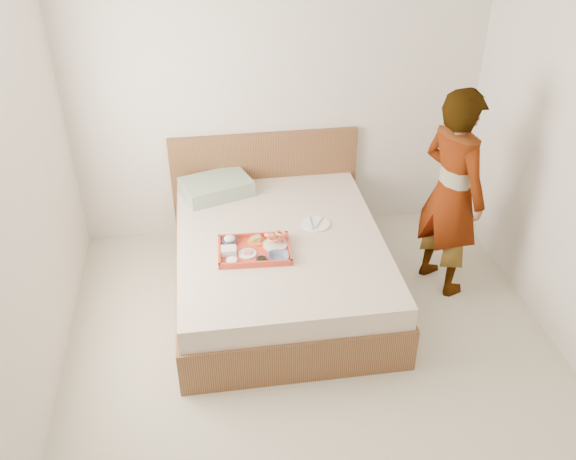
# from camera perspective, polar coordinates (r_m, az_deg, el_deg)

# --- Properties ---
(ground) EXTENTS (3.50, 4.00, 0.01)m
(ground) POSITION_cam_1_polar(r_m,az_deg,el_deg) (4.31, 2.99, -13.75)
(ground) COLOR beige
(ground) RESTS_ON ground
(wall_back) EXTENTS (3.50, 0.01, 2.60)m
(wall_back) POSITION_cam_1_polar(r_m,az_deg,el_deg) (5.25, -0.87, 12.62)
(wall_back) COLOR silver
(wall_back) RESTS_ON ground
(wall_left) EXTENTS (0.01, 4.00, 2.60)m
(wall_left) POSITION_cam_1_polar(r_m,az_deg,el_deg) (3.59, -24.94, -1.26)
(wall_left) COLOR silver
(wall_left) RESTS_ON ground
(bed) EXTENTS (1.65, 2.00, 0.53)m
(bed) POSITION_cam_1_polar(r_m,az_deg,el_deg) (4.86, -0.76, -3.21)
(bed) COLOR brown
(bed) RESTS_ON ground
(headboard) EXTENTS (1.65, 0.06, 0.95)m
(headboard) POSITION_cam_1_polar(r_m,az_deg,el_deg) (5.55, -2.15, 4.44)
(headboard) COLOR brown
(headboard) RESTS_ON ground
(pillow) EXTENTS (0.65, 0.53, 0.13)m
(pillow) POSITION_cam_1_polar(r_m,az_deg,el_deg) (5.26, -6.65, 3.97)
(pillow) COLOR #90A68A
(pillow) RESTS_ON bed
(tray) EXTENTS (0.55, 0.41, 0.05)m
(tray) POSITION_cam_1_polar(r_m,az_deg,el_deg) (4.52, -3.12, -1.83)
(tray) COLOR #CC452D
(tray) RESTS_ON bed
(prawn_plate) EXTENTS (0.19, 0.19, 0.01)m
(prawn_plate) POSITION_cam_1_polar(r_m,az_deg,el_deg) (4.58, -1.18, -1.35)
(prawn_plate) COLOR white
(prawn_plate) RESTS_ON tray
(navy_bowl_big) EXTENTS (0.16, 0.16, 0.04)m
(navy_bowl_big) POSITION_cam_1_polar(r_m,az_deg,el_deg) (4.43, -0.88, -2.51)
(navy_bowl_big) COLOR #1A2746
(navy_bowl_big) RESTS_ON tray
(sauce_dish) EXTENTS (0.08, 0.08, 0.03)m
(sauce_dish) POSITION_cam_1_polar(r_m,az_deg,el_deg) (4.41, -2.47, -2.79)
(sauce_dish) COLOR black
(sauce_dish) RESTS_ON tray
(meat_plate) EXTENTS (0.14, 0.14, 0.01)m
(meat_plate) POSITION_cam_1_polar(r_m,az_deg,el_deg) (4.49, -3.77, -2.20)
(meat_plate) COLOR white
(meat_plate) RESTS_ON tray
(bread_plate) EXTENTS (0.14, 0.14, 0.01)m
(bread_plate) POSITION_cam_1_polar(r_m,az_deg,el_deg) (4.62, -2.96, -1.02)
(bread_plate) COLOR orange
(bread_plate) RESTS_ON tray
(salad_bowl) EXTENTS (0.12, 0.12, 0.04)m
(salad_bowl) POSITION_cam_1_polar(r_m,az_deg,el_deg) (4.62, -5.40, -1.01)
(salad_bowl) COLOR #1A2746
(salad_bowl) RESTS_ON tray
(plastic_tub) EXTENTS (0.12, 0.10, 0.05)m
(plastic_tub) POSITION_cam_1_polar(r_m,az_deg,el_deg) (4.50, -5.50, -1.91)
(plastic_tub) COLOR silver
(plastic_tub) RESTS_ON tray
(cheese_round) EXTENTS (0.08, 0.08, 0.03)m
(cheese_round) POSITION_cam_1_polar(r_m,az_deg,el_deg) (4.41, -5.22, -2.87)
(cheese_round) COLOR white
(cheese_round) RESTS_ON tray
(dinner_plate) EXTENTS (0.29, 0.29, 0.01)m
(dinner_plate) POSITION_cam_1_polar(r_m,az_deg,el_deg) (4.84, 2.57, 0.56)
(dinner_plate) COLOR white
(dinner_plate) RESTS_ON bed
(person) EXTENTS (0.60, 0.71, 1.67)m
(person) POSITION_cam_1_polar(r_m,az_deg,el_deg) (4.82, 14.90, 3.29)
(person) COLOR beige
(person) RESTS_ON ground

